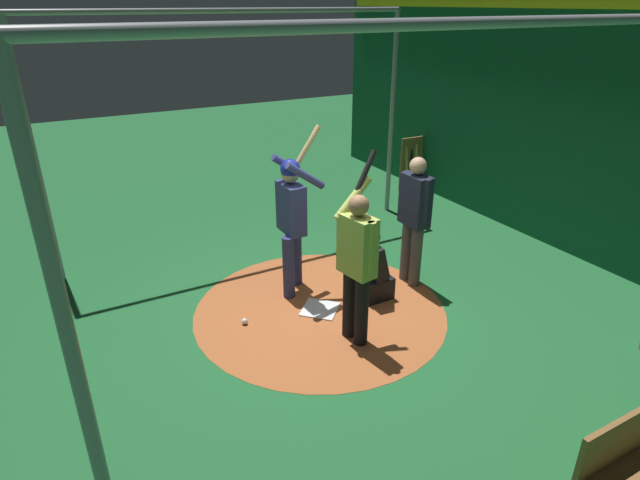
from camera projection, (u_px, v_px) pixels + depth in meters
ground_plane at (320, 310)px, 6.47m from camera, size 27.57×27.57×0.00m
dirt_circle at (320, 310)px, 6.46m from camera, size 3.09×3.09×0.01m
home_plate at (320, 309)px, 6.46m from camera, size 0.59×0.59×0.01m
batter at (292, 213)px, 6.48m from camera, size 0.68×0.49×2.11m
catcher at (371, 271)px, 6.59m from camera, size 0.58×0.40×0.96m
umpire at (414, 215)px, 6.72m from camera, size 0.22×0.49×1.73m
visitor at (357, 259)px, 5.51m from camera, size 0.56×0.54×2.08m
back_wall at (573, 127)px, 7.53m from camera, size 0.22×11.57×3.63m
cage_frame at (320, 121)px, 5.50m from camera, size 5.51×4.88×3.39m
bat_rack at (415, 165)px, 10.48m from camera, size 0.70×0.21×1.05m
baseball_0 at (245, 321)px, 6.16m from camera, size 0.07×0.07×0.07m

